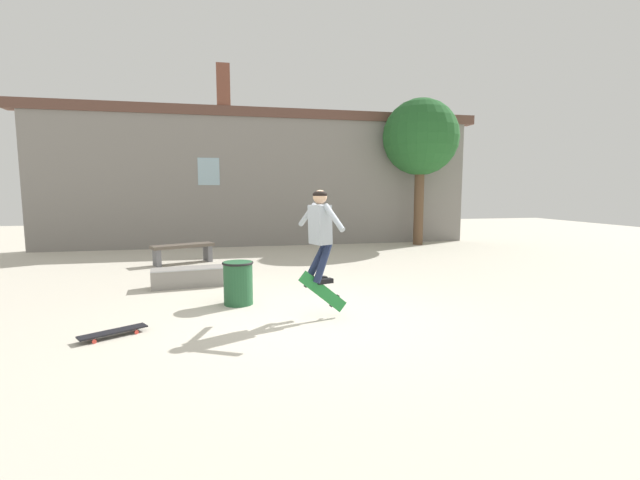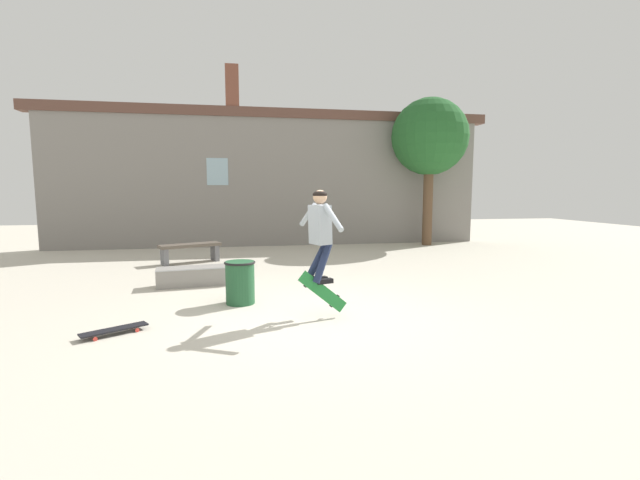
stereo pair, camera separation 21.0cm
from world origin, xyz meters
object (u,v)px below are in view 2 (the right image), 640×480
object	(u,v)px
tree_right	(430,138)
park_bench	(190,249)
trash_bin	(240,281)
skate_ledge	(198,276)
skateboard_resting	(114,330)
skateboard_flipping	(323,292)
skater	(320,228)

from	to	relation	value
tree_right	park_bench	world-z (taller)	tree_right
park_bench	trash_bin	xyz separation A→B (m)	(1.32, -4.44, 0.02)
tree_right	trash_bin	world-z (taller)	tree_right
tree_right	park_bench	size ratio (longest dim) A/B	3.11
skate_ledge	trash_bin	xyz separation A→B (m)	(0.87, -1.60, 0.19)
skate_ledge	skateboard_resting	distance (m)	3.03
park_bench	skateboard_flipping	size ratio (longest dim) A/B	2.13
tree_right	trash_bin	distance (m)	10.03
tree_right	trash_bin	bearing A→B (deg)	-133.42
tree_right	skater	xyz separation A→B (m)	(-5.29, -7.87, -2.37)
skater	skateboard_flipping	xyz separation A→B (m)	(0.02, -0.09, -0.96)
park_bench	skater	world-z (taller)	skater
tree_right	skater	world-z (taller)	tree_right
skateboard_resting	skater	bearing A→B (deg)	154.78
skate_ledge	skateboard_resting	size ratio (longest dim) A/B	1.98
skater	park_bench	bearing A→B (deg)	95.81
park_bench	skateboard_resting	size ratio (longest dim) A/B	1.98
skateboard_flipping	skateboard_resting	bearing A→B (deg)	177.38
skate_ledge	skateboard_flipping	distance (m)	3.42
park_bench	skateboard_flipping	xyz separation A→B (m)	(2.55, -5.54, 0.04)
park_bench	skate_ledge	world-z (taller)	park_bench
skater	skateboard_resting	distance (m)	3.17
skateboard_resting	park_bench	bearing A→B (deg)	-124.88
skater	skateboard_flipping	bearing A→B (deg)	-95.73
park_bench	skater	xyz separation A→B (m)	(2.53, -5.45, 1.00)
skate_ledge	trash_bin	world-z (taller)	trash_bin
skate_ledge	trash_bin	distance (m)	1.83
trash_bin	skateboard_resting	xyz separation A→B (m)	(-1.67, -1.32, -0.32)
skateboard_flipping	skateboard_resting	distance (m)	2.93
tree_right	skateboard_resting	distance (m)	12.13
skate_ledge	skater	world-z (taller)	skater
trash_bin	skateboard_flipping	distance (m)	1.65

